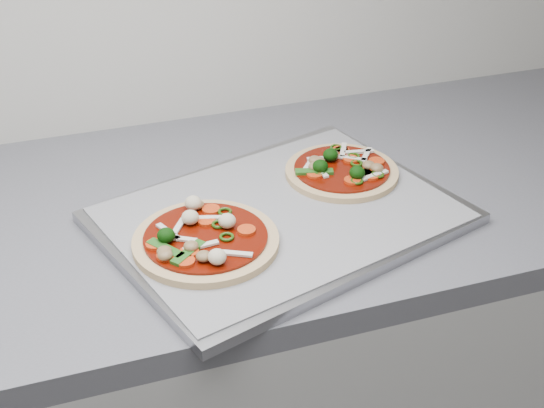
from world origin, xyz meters
name	(u,v)px	position (x,y,z in m)	size (l,w,h in m)	color
countertop	(20,248)	(0.00, 1.30, 0.88)	(3.60, 0.60, 0.04)	slate
baking_tray	(281,218)	(0.36, 1.22, 0.91)	(0.48, 0.36, 0.02)	#97979C
parchment	(281,212)	(0.36, 1.22, 0.92)	(0.46, 0.34, 0.00)	gray
pizza_left	(204,239)	(0.24, 1.17, 0.93)	(0.23, 0.23, 0.03)	tan
pizza_right	(341,170)	(0.49, 1.29, 0.93)	(0.24, 0.24, 0.03)	tan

